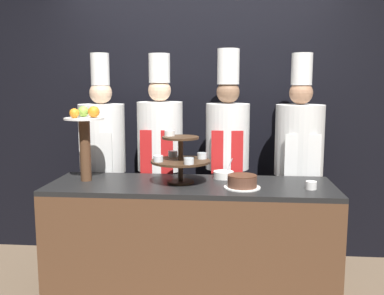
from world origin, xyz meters
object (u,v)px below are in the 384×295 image
(chef_left, at_px, (103,156))
(chef_center_right, at_px, (227,153))
(serving_bowl_far, at_px, (224,175))
(cake_round, at_px, (242,182))
(chef_center_left, at_px, (160,154))
(chef_right, at_px, (299,158))
(fruit_pedestal, at_px, (85,134))
(tiered_stand, at_px, (180,157))
(cup_white, at_px, (311,185))

(chef_left, height_order, chef_center_right, chef_center_right)
(serving_bowl_far, relative_size, chef_center_right, 0.08)
(cake_round, distance_m, serving_bowl_far, 0.33)
(chef_center_left, relative_size, chef_right, 1.00)
(cake_round, bearing_deg, fruit_pedestal, 173.37)
(cake_round, relative_size, serving_bowl_far, 1.62)
(chef_center_left, bearing_deg, cake_round, -43.12)
(tiered_stand, relative_size, chef_right, 0.24)
(cup_white, xyz_separation_m, chef_center_left, (-1.15, 0.63, 0.10))
(tiered_stand, xyz_separation_m, cup_white, (0.92, -0.11, -0.16))
(fruit_pedestal, distance_m, cup_white, 1.66)
(cake_round, xyz_separation_m, chef_right, (0.48, 0.64, 0.06))
(tiered_stand, bearing_deg, fruit_pedestal, 178.24)
(fruit_pedestal, relative_size, chef_left, 0.30)
(serving_bowl_far, bearing_deg, cake_round, -65.78)
(fruit_pedestal, xyz_separation_m, cake_round, (1.15, -0.13, -0.31))
(fruit_pedestal, xyz_separation_m, chef_center_left, (0.48, 0.50, -0.23))
(chef_center_left, xyz_separation_m, chef_right, (1.16, -0.00, -0.02))
(serving_bowl_far, relative_size, chef_center_left, 0.09)
(tiered_stand, xyz_separation_m, chef_left, (-0.74, 0.52, -0.08))
(chef_center_left, xyz_separation_m, chef_center_right, (0.57, 0.00, 0.02))
(tiered_stand, xyz_separation_m, cake_round, (0.45, -0.11, -0.15))
(serving_bowl_far, relative_size, chef_right, 0.09)
(fruit_pedestal, distance_m, chef_center_right, 1.18)
(chef_left, xyz_separation_m, chef_right, (1.66, 0.00, 0.00))
(fruit_pedestal, relative_size, cup_white, 7.38)
(cup_white, relative_size, serving_bowl_far, 0.48)
(cup_white, relative_size, chef_center_left, 0.04)
(tiered_stand, height_order, cup_white, tiered_stand)
(chef_left, bearing_deg, chef_right, 0.00)
(fruit_pedestal, height_order, cake_round, fruit_pedestal)
(cake_round, xyz_separation_m, chef_left, (-1.18, 0.64, 0.06))
(cake_round, bearing_deg, cup_white, 0.73)
(fruit_pedestal, xyz_separation_m, chef_center_right, (1.05, 0.50, -0.21))
(cake_round, bearing_deg, chef_center_left, 136.88)
(cake_round, height_order, chef_center_right, chef_center_right)
(cake_round, relative_size, chef_right, 0.14)
(chef_center_right, height_order, chef_right, chef_center_right)
(fruit_pedestal, height_order, chef_right, chef_right)
(fruit_pedestal, height_order, cup_white, fruit_pedestal)
(cake_round, bearing_deg, chef_right, 52.96)
(tiered_stand, bearing_deg, serving_bowl_far, 30.82)
(cup_white, distance_m, chef_center_right, 0.86)
(chef_center_right, bearing_deg, chef_left, -179.99)
(cake_round, height_order, chef_right, chef_right)
(chef_right, bearing_deg, chef_center_right, 179.99)
(chef_right, bearing_deg, tiered_stand, -150.50)
(tiered_stand, bearing_deg, cake_round, -14.17)
(cake_round, distance_m, chef_center_left, 0.93)
(cup_white, xyz_separation_m, chef_right, (0.01, 0.63, 0.08))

